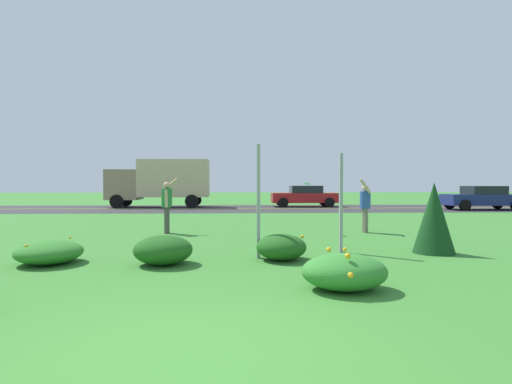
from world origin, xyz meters
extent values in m
plane|color=#387A2D|center=(0.00, 11.35, 0.00)|extent=(120.00, 120.00, 0.00)
cube|color=#2D2D30|center=(0.00, 22.71, 0.00)|extent=(120.00, 8.38, 0.01)
cube|color=yellow|center=(0.00, 22.71, 0.01)|extent=(120.00, 0.16, 0.00)
ellipsoid|color=#2D7526|center=(-3.26, 4.63, 0.23)|extent=(1.27, 1.37, 0.46)
sphere|color=gold|center=(-2.81, 4.34, 0.27)|extent=(0.07, 0.07, 0.07)
sphere|color=gold|center=(-3.00, 5.00, 0.47)|extent=(0.06, 0.06, 0.06)
sphere|color=gold|center=(-3.53, 4.28, 0.40)|extent=(0.07, 0.07, 0.07)
ellipsoid|color=#337F2D|center=(2.09, 2.34, 0.27)|extent=(1.29, 1.07, 0.54)
sphere|color=gold|center=(2.05, 1.84, 0.33)|extent=(0.09, 0.09, 0.09)
sphere|color=gold|center=(2.23, 2.85, 0.53)|extent=(0.07, 0.07, 0.07)
sphere|color=gold|center=(2.28, 2.36, 0.48)|extent=(0.05, 0.05, 0.05)
sphere|color=gold|center=(1.94, 2.20, 0.34)|extent=(0.07, 0.07, 0.07)
sphere|color=gold|center=(2.06, 2.73, 0.45)|extent=(0.06, 0.06, 0.06)
sphere|color=gold|center=(1.92, 2.61, 0.56)|extent=(0.08, 0.08, 0.08)
sphere|color=gold|center=(2.06, 2.03, 0.57)|extent=(0.09, 0.09, 0.09)
ellipsoid|color=#1E5619|center=(1.41, 4.82, 0.27)|extent=(1.05, 1.12, 0.54)
sphere|color=gold|center=(1.17, 4.48, 0.35)|extent=(0.07, 0.07, 0.07)
sphere|color=gold|center=(1.40, 4.99, 0.30)|extent=(0.08, 0.08, 0.08)
sphere|color=gold|center=(1.87, 4.97, 0.47)|extent=(0.08, 0.08, 0.08)
sphere|color=gold|center=(1.22, 4.46, 0.39)|extent=(0.08, 0.08, 0.08)
sphere|color=gold|center=(1.30, 5.24, 0.44)|extent=(0.08, 0.08, 0.08)
sphere|color=gold|center=(1.33, 4.94, 0.40)|extent=(0.07, 0.07, 0.07)
sphere|color=gold|center=(1.36, 5.09, 0.31)|extent=(0.06, 0.06, 0.06)
ellipsoid|color=#1E5619|center=(-0.97, 4.43, 0.29)|extent=(1.15, 1.16, 0.58)
sphere|color=yellow|center=(-1.19, 4.44, 0.36)|extent=(0.06, 0.06, 0.06)
sphere|color=yellow|center=(-1.11, 4.81, 0.45)|extent=(0.05, 0.05, 0.05)
sphere|color=yellow|center=(-0.97, 4.19, 0.49)|extent=(0.06, 0.06, 0.06)
cube|color=#93969B|center=(0.94, 5.06, 1.22)|extent=(0.07, 0.10, 2.43)
cube|color=#93969B|center=(2.89, 5.71, 1.15)|extent=(0.07, 0.10, 2.30)
cone|color=#143D19|center=(4.99, 5.50, 0.81)|extent=(0.94, 0.94, 1.63)
cylinder|color=#287038|center=(-1.77, 9.62, 1.14)|extent=(0.34, 0.34, 0.60)
sphere|color=tan|center=(-1.77, 9.62, 1.54)|extent=(0.21, 0.21, 0.21)
cylinder|color=#4C4742|center=(-1.77, 9.71, 0.42)|extent=(0.14, 0.14, 0.84)
cylinder|color=#4C4742|center=(-1.77, 9.54, 0.42)|extent=(0.14, 0.14, 0.84)
cylinder|color=tan|center=(-1.68, 9.82, 1.57)|extent=(0.50, 0.10, 0.42)
cylinder|color=tan|center=(-1.75, 9.43, 1.12)|extent=(0.11, 0.09, 0.57)
cylinder|color=#2D4C9E|center=(4.65, 9.51, 1.07)|extent=(0.34, 0.34, 0.56)
sphere|color=tan|center=(4.65, 9.51, 1.44)|extent=(0.21, 0.21, 0.21)
cylinder|color=#726B5B|center=(4.65, 9.43, 0.39)|extent=(0.14, 0.14, 0.79)
cylinder|color=#726B5B|center=(4.65, 9.60, 0.39)|extent=(0.14, 0.14, 0.79)
cylinder|color=tan|center=(4.59, 9.32, 1.52)|extent=(0.38, 0.10, 0.48)
cylinder|color=tan|center=(4.63, 9.71, 1.05)|extent=(0.11, 0.09, 0.53)
cylinder|color=#ADD6E5|center=(2.72, 9.42, 1.59)|extent=(0.25, 0.25, 0.09)
torus|color=#ADD6E5|center=(2.72, 9.42, 1.59)|extent=(0.25, 0.25, 0.10)
cube|color=navy|center=(15.39, 20.82, 0.62)|extent=(4.50, 1.82, 0.66)
cube|color=black|center=(15.49, 20.82, 1.19)|extent=(2.10, 1.64, 0.52)
cylinder|color=black|center=(13.84, 19.93, 0.33)|extent=(0.66, 0.22, 0.66)
cylinder|color=black|center=(13.84, 21.71, 0.33)|extent=(0.66, 0.22, 0.66)
cylinder|color=black|center=(16.94, 21.71, 0.33)|extent=(0.66, 0.22, 0.66)
cube|color=maroon|center=(5.11, 24.59, 0.62)|extent=(4.50, 1.82, 0.66)
cube|color=black|center=(5.21, 24.59, 1.19)|extent=(2.10, 1.64, 0.52)
cylinder|color=black|center=(3.56, 23.70, 0.33)|extent=(0.66, 0.22, 0.66)
cylinder|color=black|center=(3.56, 25.48, 0.33)|extent=(0.66, 0.22, 0.66)
cylinder|color=black|center=(6.66, 23.70, 0.33)|extent=(0.66, 0.22, 0.66)
cylinder|color=black|center=(6.66, 25.48, 0.33)|extent=(0.66, 0.22, 0.66)
cube|color=#937F60|center=(-7.12, 24.59, 1.52)|extent=(2.10, 2.30, 2.00)
cube|color=#CCBC8C|center=(-3.77, 24.59, 1.95)|extent=(4.60, 2.30, 2.50)
cylinder|color=black|center=(-7.32, 23.49, 0.44)|extent=(0.88, 0.26, 0.88)
cylinder|color=black|center=(-7.32, 25.69, 0.44)|extent=(0.88, 0.26, 0.88)
cylinder|color=black|center=(-2.48, 23.49, 0.44)|extent=(0.88, 0.26, 0.88)
cylinder|color=black|center=(-2.48, 25.69, 0.44)|extent=(0.88, 0.26, 0.88)
camera|label=1|loc=(0.48, -3.80, 1.60)|focal=29.16mm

